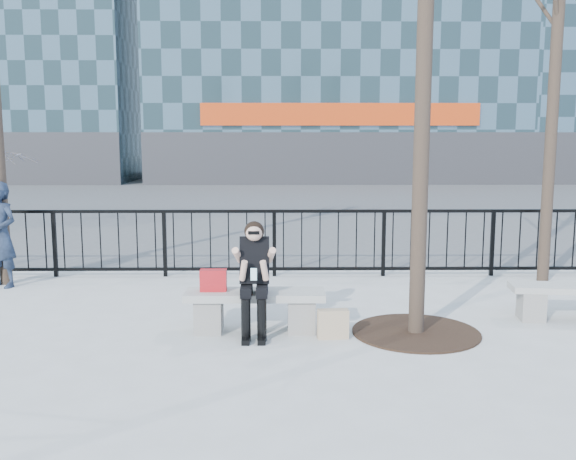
{
  "coord_description": "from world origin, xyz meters",
  "views": [
    {
      "loc": [
        0.31,
        -7.38,
        2.33
      ],
      "look_at": [
        0.4,
        0.8,
        1.1
      ],
      "focal_mm": 40.0,
      "sensor_mm": 36.0,
      "label": 1
    }
  ],
  "objects_px": {
    "bench_main": "(255,307)",
    "standing_man": "(1,235)",
    "bench_second": "(571,298)",
    "seated_woman": "(254,279)"
  },
  "relations": [
    {
      "from": "bench_main",
      "to": "standing_man",
      "type": "bearing_deg",
      "value": 149.9
    },
    {
      "from": "bench_second",
      "to": "seated_woman",
      "type": "height_order",
      "value": "seated_woman"
    },
    {
      "from": "bench_second",
      "to": "standing_man",
      "type": "relative_size",
      "value": 0.92
    },
    {
      "from": "seated_woman",
      "to": "standing_man",
      "type": "distance_m",
      "value": 4.66
    },
    {
      "from": "bench_main",
      "to": "standing_man",
      "type": "relative_size",
      "value": 1.02
    },
    {
      "from": "bench_main",
      "to": "standing_man",
      "type": "distance_m",
      "value": 4.61
    },
    {
      "from": "bench_main",
      "to": "seated_woman",
      "type": "bearing_deg",
      "value": -90.0
    },
    {
      "from": "bench_second",
      "to": "standing_man",
      "type": "xyz_separation_m",
      "value": [
        -7.93,
        1.85,
        0.54
      ]
    },
    {
      "from": "seated_woman",
      "to": "bench_main",
      "type": "bearing_deg",
      "value": 90.0
    },
    {
      "from": "seated_woman",
      "to": "standing_man",
      "type": "xyz_separation_m",
      "value": [
        -3.96,
        2.46,
        0.14
      ]
    }
  ]
}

